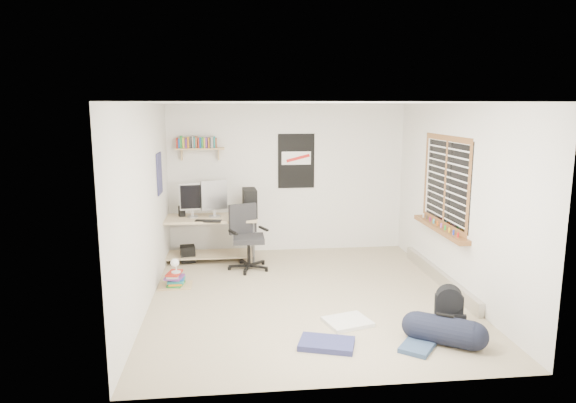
{
  "coord_description": "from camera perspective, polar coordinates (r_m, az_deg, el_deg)",
  "views": [
    {
      "loc": [
        -0.93,
        -6.36,
        2.46
      ],
      "look_at": [
        -0.19,
        0.44,
        1.19
      ],
      "focal_mm": 32.0,
      "sensor_mm": 36.0,
      "label": 1
    }
  ],
  "objects": [
    {
      "name": "pc_tower",
      "position": [
        8.29,
        -4.27,
        -0.15
      ],
      "size": [
        0.23,
        0.44,
        0.45
      ],
      "primitive_type": "cube",
      "rotation": [
        0.0,
        0.0,
        0.06
      ],
      "color": "black",
      "rests_on": "desk"
    },
    {
      "name": "keyboard",
      "position": [
        8.04,
        -8.85,
        -2.16
      ],
      "size": [
        0.42,
        0.2,
        0.02
      ],
      "primitive_type": "cube",
      "rotation": [
        0.0,
        0.0,
        -0.16
      ],
      "color": "black",
      "rests_on": "desk"
    },
    {
      "name": "window",
      "position": [
        7.32,
        16.99,
        2.13
      ],
      "size": [
        0.1,
        1.5,
        1.26
      ],
      "primitive_type": "cube",
      "color": "brown",
      "rests_on": "right_wall"
    },
    {
      "name": "monitor_right",
      "position": [
        8.25,
        -8.19,
        -0.21
      ],
      "size": [
        0.44,
        0.26,
        0.47
      ],
      "primitive_type": "cube",
      "rotation": [
        0.0,
        0.0,
        0.38
      ],
      "color": "#ACADB1",
      "rests_on": "desk"
    },
    {
      "name": "desk",
      "position": [
        8.39,
        -8.81,
        -4.07
      ],
      "size": [
        1.54,
        0.68,
        0.7
      ],
      "primitive_type": "cube",
      "rotation": [
        0.0,
        0.0,
        0.0
      ],
      "color": "tan",
      "rests_on": "floor"
    },
    {
      "name": "poster_back_wall",
      "position": [
        8.7,
        0.92,
        4.52
      ],
      "size": [
        0.62,
        0.03,
        0.92
      ],
      "primitive_type": "cube",
      "color": "black",
      "rests_on": "back_wall"
    },
    {
      "name": "floor",
      "position": [
        6.88,
        1.97,
        -10.48
      ],
      "size": [
        4.0,
        4.5,
        0.01
      ],
      "primitive_type": "cube",
      "color": "gray",
      "rests_on": "ground"
    },
    {
      "name": "poster_left_wall",
      "position": [
        7.69,
        -14.1,
        3.03
      ],
      "size": [
        0.02,
        0.42,
        0.6
      ],
      "primitive_type": "cube",
      "color": "navy",
      "rests_on": "left_wall"
    },
    {
      "name": "desk_lamp",
      "position": [
        7.26,
        -12.38,
        -6.39
      ],
      "size": [
        0.16,
        0.23,
        0.21
      ],
      "primitive_type": "cube",
      "rotation": [
        0.0,
        0.0,
        0.14
      ],
      "color": "white",
      "rests_on": "book_stack"
    },
    {
      "name": "book_stack",
      "position": [
        7.35,
        -12.45,
        -8.06
      ],
      "size": [
        0.51,
        0.43,
        0.33
      ],
      "primitive_type": "cube",
      "rotation": [
        0.0,
        0.0,
        0.06
      ],
      "color": "olive",
      "rests_on": "floor"
    },
    {
      "name": "office_chair",
      "position": [
        7.84,
        -4.4,
        -4.06
      ],
      "size": [
        0.85,
        0.85,
        0.99
      ],
      "primitive_type": "cube",
      "rotation": [
        0.0,
        0.0,
        0.39
      ],
      "color": "black",
      "rests_on": "floor"
    },
    {
      "name": "jeans_b",
      "position": [
        5.65,
        14.18,
        -15.37
      ],
      "size": [
        0.47,
        0.49,
        0.05
      ],
      "primitive_type": "cube",
      "rotation": [
        0.0,
        0.0,
        0.9
      ],
      "color": "navy",
      "rests_on": "floor"
    },
    {
      "name": "left_wall",
      "position": [
        6.56,
        -15.57,
        -0.5
      ],
      "size": [
        0.01,
        4.5,
        2.5
      ],
      "primitive_type": "cube",
      "color": "silver",
      "rests_on": "ground"
    },
    {
      "name": "wall_shelf",
      "position": [
        8.54,
        -9.77,
        5.8
      ],
      "size": [
        0.8,
        0.22,
        0.24
      ],
      "primitive_type": "cube",
      "color": "tan",
      "rests_on": "back_wall"
    },
    {
      "name": "monitor_left",
      "position": [
        8.29,
        -10.59,
        -0.37
      ],
      "size": [
        0.4,
        0.13,
        0.43
      ],
      "primitive_type": "cube",
      "rotation": [
        0.0,
        0.0,
        0.09
      ],
      "color": "#9B9CA0",
      "rests_on": "desk"
    },
    {
      "name": "ceiling",
      "position": [
        6.42,
        2.11,
        10.91
      ],
      "size": [
        4.0,
        4.5,
        0.01
      ],
      "primitive_type": "cube",
      "color": "white",
      "rests_on": "ground"
    },
    {
      "name": "tshirt",
      "position": [
        6.1,
        6.63,
        -13.13
      ],
      "size": [
        0.59,
        0.54,
        0.04
      ],
      "primitive_type": "cube",
      "rotation": [
        0.0,
        0.0,
        0.29
      ],
      "color": "silver",
      "rests_on": "floor"
    },
    {
      "name": "right_wall",
      "position": [
        7.1,
        18.26,
        0.18
      ],
      "size": [
        0.01,
        4.5,
        2.5
      ],
      "primitive_type": "cube",
      "color": "silver",
      "rests_on": "ground"
    },
    {
      "name": "back_wall",
      "position": [
        8.75,
        -0.08,
        2.57
      ],
      "size": [
        4.0,
        0.01,
        2.5
      ],
      "primitive_type": "cube",
      "color": "silver",
      "rests_on": "ground"
    },
    {
      "name": "baseboard_heater",
      "position": [
        7.63,
        16.48,
        -8.02
      ],
      "size": [
        0.08,
        2.5,
        0.18
      ],
      "primitive_type": "cube",
      "color": "#B7B2A8",
      "rests_on": "floor"
    },
    {
      "name": "speaker_left",
      "position": [
        8.42,
        -11.71,
        -1.11
      ],
      "size": [
        0.12,
        0.12,
        0.18
      ],
      "primitive_type": "cube",
      "rotation": [
        0.0,
        0.0,
        0.36
      ],
      "color": "black",
      "rests_on": "desk"
    },
    {
      "name": "speaker_right",
      "position": [
        8.19,
        -5.05,
        -1.25
      ],
      "size": [
        0.11,
        0.11,
        0.18
      ],
      "primitive_type": "cube",
      "rotation": [
        0.0,
        0.0,
        -0.31
      ],
      "color": "black",
      "rests_on": "desk"
    },
    {
      "name": "duffel_bag",
      "position": [
        5.78,
        16.95,
        -13.65
      ],
      "size": [
        0.42,
        0.42,
        0.6
      ],
      "primitive_type": "cylinder",
      "rotation": [
        0.0,
        0.0,
        -0.58
      ],
      "color": "black",
      "rests_on": "floor"
    },
    {
      "name": "subwoofer",
      "position": [
        8.41,
        -11.07,
        -5.7
      ],
      "size": [
        0.26,
        0.26,
        0.25
      ],
      "primitive_type": "cube",
      "rotation": [
        0.0,
        0.0,
        0.16
      ],
      "color": "black",
      "rests_on": "floor"
    },
    {
      "name": "backpack",
      "position": [
        6.09,
        17.4,
        -11.76
      ],
      "size": [
        0.36,
        0.33,
        0.4
      ],
      "primitive_type": "cube",
      "rotation": [
        0.0,
        0.0,
        -0.34
      ],
      "color": "black",
      "rests_on": "floor"
    },
    {
      "name": "jeans_a",
      "position": [
        5.55,
        4.32,
        -15.49
      ],
      "size": [
        0.65,
        0.51,
        0.06
      ],
      "primitive_type": "cube",
      "rotation": [
        0.0,
        0.0,
        -0.31
      ],
      "color": "navy",
      "rests_on": "floor"
    }
  ]
}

